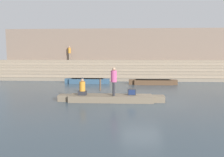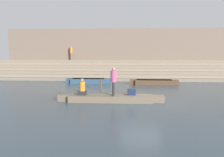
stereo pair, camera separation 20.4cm
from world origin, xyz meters
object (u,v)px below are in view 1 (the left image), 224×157
at_px(person_standing, 114,79).
at_px(moored_boat_distant, 87,81).
at_px(rowboat_main, 111,98).
at_px(person_rowing, 82,88).
at_px(moored_boat_shore, 153,82).
at_px(person_on_steps, 69,52).
at_px(tv_set, 132,92).
at_px(mooring_post, 100,85).

distance_m(person_standing, moored_boat_distant, 9.24).
height_order(rowboat_main, moored_boat_distant, moored_boat_distant).
height_order(person_rowing, moored_boat_shore, person_rowing).
xyz_separation_m(person_rowing, moored_boat_distant, (-1.15, 8.54, -0.58)).
xyz_separation_m(person_rowing, person_on_steps, (-4.64, 15.42, 2.41)).
xyz_separation_m(rowboat_main, person_rowing, (-1.77, -0.05, 0.61)).
relative_size(tv_set, moored_boat_distant, 0.11).
relative_size(moored_boat_distant, mooring_post, 4.91).
distance_m(rowboat_main, person_on_steps, 16.92).
distance_m(person_standing, tv_set, 1.39).
bearing_deg(rowboat_main, moored_boat_distant, 110.68).
bearing_deg(tv_set, person_standing, -173.09).
relative_size(mooring_post, person_on_steps, 0.51).
bearing_deg(rowboat_main, mooring_post, 106.75).
height_order(rowboat_main, mooring_post, mooring_post).
bearing_deg(person_standing, rowboat_main, 157.63).
distance_m(rowboat_main, person_rowing, 1.87).
xyz_separation_m(tv_set, mooring_post, (-2.41, 4.03, -0.13)).
bearing_deg(person_standing, person_rowing, -167.57).
relative_size(person_standing, mooring_post, 1.88).
relative_size(rowboat_main, mooring_post, 7.13).
relative_size(moored_boat_shore, person_on_steps, 2.58).
height_order(moored_boat_shore, mooring_post, mooring_post).
relative_size(tv_set, person_on_steps, 0.28).
bearing_deg(person_on_steps, person_rowing, -152.88).
relative_size(person_rowing, person_on_steps, 0.61).
distance_m(moored_boat_shore, mooring_post, 6.02).
bearing_deg(person_rowing, mooring_post, 74.95).
distance_m(mooring_post, person_on_steps, 12.68).
bearing_deg(moored_boat_distant, moored_boat_shore, -2.67).
bearing_deg(mooring_post, person_standing, -73.21).
bearing_deg(moored_boat_shore, person_standing, -112.61).
bearing_deg(moored_boat_shore, person_rowing, -123.59).
xyz_separation_m(moored_boat_distant, person_on_steps, (-3.49, 6.87, 2.99)).
bearing_deg(rowboat_main, tv_set, 7.98).
xyz_separation_m(person_rowing, moored_boat_shore, (5.37, 7.96, -0.58)).
distance_m(rowboat_main, tv_set, 1.35).
relative_size(tv_set, moored_boat_shore, 0.11).
bearing_deg(moored_boat_distant, person_standing, -67.80).
bearing_deg(moored_boat_distant, tv_set, -60.83).
bearing_deg(person_rowing, person_on_steps, 100.41).
relative_size(person_rowing, tv_set, 2.16).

